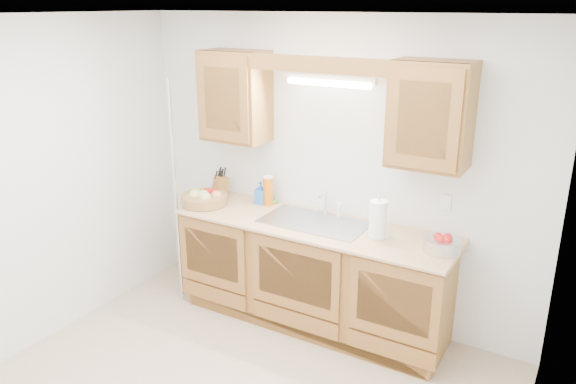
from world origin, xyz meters
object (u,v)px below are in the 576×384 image
Objects in this scene: paper_towel at (378,219)px; fruit_basket at (205,198)px; knife_block at (220,186)px; apple_bowl at (442,244)px.

fruit_basket is at bearing -177.14° from paper_towel.
fruit_basket is 0.23m from knife_block.
knife_block is 2.07m from apple_bowl.
knife_block is 1.03× the size of apple_bowl.
fruit_basket is 1.57m from paper_towel.
knife_block is (0.00, 0.23, 0.04)m from fruit_basket.
apple_bowl is at bearing 1.52° from fruit_basket.
knife_block reaches higher than fruit_basket.
fruit_basket is at bearing -73.52° from knife_block.
apple_bowl reaches higher than fruit_basket.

